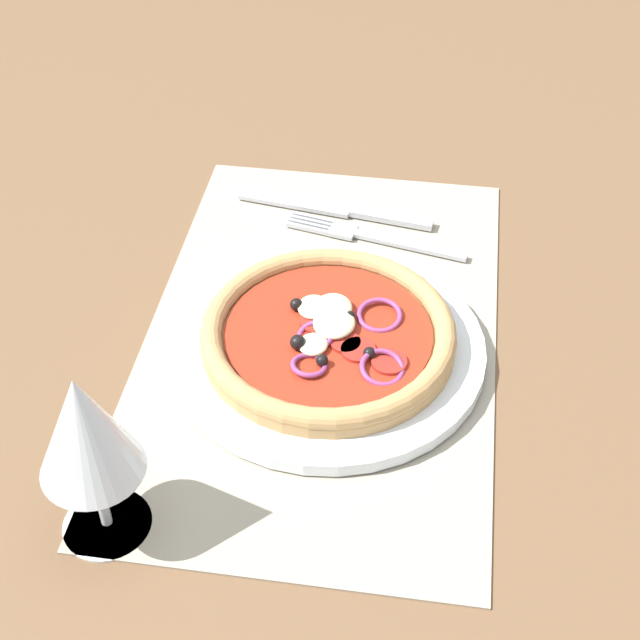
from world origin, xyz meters
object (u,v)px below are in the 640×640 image
fork (366,236)px  knife (333,208)px  wine_glass (85,432)px  plate (328,348)px  pizza (329,334)px

fork → knife: knife is taller
fork → wine_glass: (-35.92, 14.58, 9.50)cm
knife → fork: bearing=141.8°
knife → wine_glass: 42.43cm
fork → knife: (4.00, 3.77, 0.03)cm
plate → fork: size_ratio=1.48×
knife → wine_glass: wine_glass is taller
plate → wine_glass: size_ratio=1.78×
pizza → wine_glass: size_ratio=1.43×
knife → wine_glass: (-39.92, 10.81, 9.47)cm
plate → pizza: pizza is taller
plate → knife: plate is taller
fork → pizza: bearing=97.4°
knife → pizza: bearing=105.4°
wine_glass → knife: bearing=-15.2°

